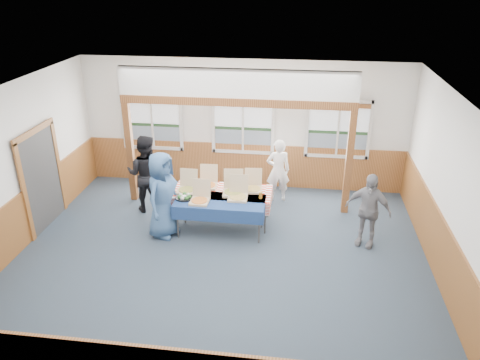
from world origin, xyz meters
name	(u,v)px	position (x,y,z in m)	size (l,w,h in m)	color
floor	(220,259)	(0.00, 0.00, 0.00)	(8.00, 8.00, 0.00)	#242F3B
ceiling	(217,96)	(0.00, 0.00, 3.20)	(8.00, 8.00, 0.00)	white
wall_back	(243,125)	(0.00, 3.50, 1.60)	(8.00, 8.00, 0.00)	silver
wall_front	(164,315)	(0.00, -3.50, 1.60)	(8.00, 8.00, 0.00)	silver
wall_left	(10,172)	(-4.00, 0.00, 1.60)	(8.00, 8.00, 0.00)	silver
wall_right	(453,197)	(4.00, 0.00, 1.60)	(8.00, 8.00, 0.00)	silver
wainscot_back	(243,164)	(0.00, 3.48, 0.55)	(7.98, 0.05, 1.10)	brown
wainscot_left	(22,221)	(-3.98, 0.00, 0.55)	(0.05, 6.98, 1.10)	brown
wainscot_right	(440,250)	(3.98, 0.00, 0.55)	(0.05, 6.98, 1.10)	brown
cased_opening	(42,179)	(-3.96, 0.90, 1.05)	(0.06, 1.30, 2.10)	#333333
window_left	(152,119)	(-2.30, 3.46, 1.68)	(1.56, 0.10, 1.46)	silver
window_mid	(243,122)	(0.00, 3.46, 1.68)	(1.56, 0.10, 1.46)	silver
window_right	(338,126)	(2.30, 3.46, 1.68)	(1.56, 0.10, 1.46)	silver
post_left	(130,152)	(-2.50, 2.30, 1.20)	(0.15, 0.15, 2.40)	#592D13
post_right	(349,163)	(2.50, 2.30, 1.20)	(0.15, 0.15, 2.40)	#592D13
cross_beam	(236,102)	(0.00, 2.30, 2.49)	(5.15, 0.18, 0.18)	#592D13
table_left	(220,203)	(-0.16, 1.00, 0.70)	(1.99, 1.24, 0.76)	#333333
table_right	(222,193)	(-0.19, 1.45, 0.71)	(2.28, 1.55, 0.76)	#333333
pizza_box_a	(200,199)	(-0.56, 0.89, 0.82)	(0.39, 0.47, 0.41)	tan
pizza_box_b	(238,195)	(0.19, 1.16, 0.82)	(0.41, 0.50, 0.43)	tan
pizza_box_c	(187,188)	(-0.94, 1.35, 0.82)	(0.40, 0.48, 0.42)	tan
pizza_box_d	(208,184)	(-0.54, 1.64, 0.82)	(0.41, 0.49, 0.43)	tan
pizza_box_e	(233,190)	(0.05, 1.37, 0.83)	(0.46, 0.55, 0.46)	tan
pizza_box_f	(253,187)	(0.46, 1.59, 0.82)	(0.41, 0.49, 0.41)	tan
veggie_tray	(184,197)	(-0.91, 1.00, 0.79)	(0.38, 0.38, 0.09)	black
drink_glass	(261,195)	(0.66, 1.20, 0.83)	(0.07, 0.07, 0.15)	#A3681B
woman_white	(278,170)	(0.93, 2.69, 0.77)	(0.56, 0.37, 1.54)	white
woman_black	(146,174)	(-1.99, 1.81, 0.90)	(0.87, 0.68, 1.80)	black
man_blue	(162,195)	(-1.31, 0.78, 0.92)	(0.89, 0.58, 1.83)	#345683
person_grey	(368,210)	(2.80, 0.94, 0.77)	(0.91, 0.38, 1.55)	gray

